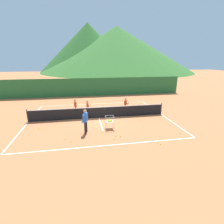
{
  "coord_description": "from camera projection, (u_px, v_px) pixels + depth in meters",
  "views": [
    {
      "loc": [
        -1.29,
        -13.56,
        4.83
      ],
      "look_at": [
        0.89,
        -1.44,
        0.92
      ],
      "focal_mm": 26.85,
      "sensor_mm": 36.0,
      "label": 1
    }
  ],
  "objects": [
    {
      "name": "ground_plane",
      "position": [
        99.0,
        118.0,
        14.4
      ],
      "size": [
        120.0,
        120.0,
        0.0
      ],
      "primitive_type": "plane",
      "color": "#C67042"
    },
    {
      "name": "line_baseline_near",
      "position": [
        108.0,
        145.0,
        9.8
      ],
      "size": [
        11.4,
        0.08,
        0.01
      ],
      "primitive_type": "cube",
      "color": "white",
      "rests_on": "ground"
    },
    {
      "name": "line_baseline_far",
      "position": [
        95.0,
        104.0,
        18.86
      ],
      "size": [
        11.4,
        0.08,
        0.01
      ],
      "primitive_type": "cube",
      "color": "white",
      "rests_on": "ground"
    },
    {
      "name": "line_sideline_west",
      "position": [
        28.0,
        122.0,
        13.43
      ],
      "size": [
        0.08,
        9.66,
        0.01
      ],
      "primitive_type": "cube",
      "color": "white",
      "rests_on": "ground"
    },
    {
      "name": "line_sideline_east",
      "position": [
        161.0,
        114.0,
        15.36
      ],
      "size": [
        0.08,
        9.66,
        0.01
      ],
      "primitive_type": "cube",
      "color": "white",
      "rests_on": "ground"
    },
    {
      "name": "line_service_center",
      "position": [
        99.0,
        118.0,
        14.4
      ],
      "size": [
        0.08,
        5.46,
        0.01
      ],
      "primitive_type": "cube",
      "color": "white",
      "rests_on": "ground"
    },
    {
      "name": "tennis_net",
      "position": [
        99.0,
        112.0,
        14.25
      ],
      "size": [
        11.47,
        0.08,
        1.05
      ],
      "color": "#333338",
      "rests_on": "ground"
    },
    {
      "name": "instructor",
      "position": [
        85.0,
        119.0,
        11.22
      ],
      "size": [
        0.45,
        0.82,
        1.66
      ],
      "color": "black",
      "rests_on": "ground"
    },
    {
      "name": "student_0",
      "position": [
        75.0,
        105.0,
        15.38
      ],
      "size": [
        0.27,
        0.55,
        1.35
      ],
      "color": "navy",
      "rests_on": "ground"
    },
    {
      "name": "student_1",
      "position": [
        88.0,
        106.0,
        15.14
      ],
      "size": [
        0.41,
        0.65,
        1.32
      ],
      "color": "black",
      "rests_on": "ground"
    },
    {
      "name": "student_2",
      "position": [
        126.0,
        103.0,
        15.99
      ],
      "size": [
        0.42,
        0.71,
        1.31
      ],
      "color": "black",
      "rests_on": "ground"
    },
    {
      "name": "ball_cart",
      "position": [
        110.0,
        121.0,
        12.06
      ],
      "size": [
        0.58,
        0.58,
        0.9
      ],
      "color": "#B7B7BC",
      "rests_on": "ground"
    },
    {
      "name": "tennis_ball_0",
      "position": [
        66.0,
        139.0,
        10.49
      ],
      "size": [
        0.07,
        0.07,
        0.07
      ],
      "primitive_type": "sphere",
      "color": "yellow",
      "rests_on": "ground"
    },
    {
      "name": "tennis_ball_1",
      "position": [
        141.0,
        120.0,
        13.74
      ],
      "size": [
        0.07,
        0.07,
        0.07
      ],
      "primitive_type": "sphere",
      "color": "yellow",
      "rests_on": "ground"
    },
    {
      "name": "tennis_ball_2",
      "position": [
        116.0,
        136.0,
        10.95
      ],
      "size": [
        0.07,
        0.07,
        0.07
      ],
      "primitive_type": "sphere",
      "color": "yellow",
      "rests_on": "ground"
    },
    {
      "name": "tennis_ball_3",
      "position": [
        120.0,
        137.0,
        10.83
      ],
      "size": [
        0.07,
        0.07,
        0.07
      ],
      "primitive_type": "sphere",
      "color": "yellow",
      "rests_on": "ground"
    },
    {
      "name": "tennis_ball_4",
      "position": [
        102.0,
        132.0,
        11.54
      ],
      "size": [
        0.07,
        0.07,
        0.07
      ],
      "primitive_type": "sphere",
      "color": "yellow",
      "rests_on": "ground"
    },
    {
      "name": "tennis_ball_5",
      "position": [
        160.0,
        144.0,
        9.85
      ],
      "size": [
        0.07,
        0.07,
        0.07
      ],
      "primitive_type": "sphere",
      "color": "yellow",
      "rests_on": "ground"
    },
    {
      "name": "tennis_ball_6",
      "position": [
        38.0,
        128.0,
        12.11
      ],
      "size": [
        0.07,
        0.07,
        0.07
      ],
      "primitive_type": "sphere",
      "color": "yellow",
      "rests_on": "ground"
    },
    {
      "name": "tennis_ball_7",
      "position": [
        180.0,
        133.0,
        11.3
      ],
      "size": [
        0.07,
        0.07,
        0.07
      ],
      "primitive_type": "sphere",
      "color": "yellow",
      "rests_on": "ground"
    },
    {
      "name": "tennis_ball_8",
      "position": [
        115.0,
        139.0,
        10.53
      ],
      "size": [
        0.07,
        0.07,
        0.07
      ],
      "primitive_type": "sphere",
      "color": "yellow",
      "rests_on": "ground"
    },
    {
      "name": "tennis_ball_9",
      "position": [
        158.0,
        142.0,
        10.07
      ],
      "size": [
        0.07,
        0.07,
        0.07
      ],
      "primitive_type": "sphere",
      "color": "yellow",
      "rests_on": "ground"
    },
    {
      "name": "tennis_ball_10",
      "position": [
        71.0,
        142.0,
        10.17
      ],
      "size": [
        0.07,
        0.07,
        0.07
      ],
      "primitive_type": "sphere",
      "color": "yellow",
      "rests_on": "ground"
    },
    {
      "name": "windscreen_fence",
      "position": [
        92.0,
        87.0,
        22.64
      ],
      "size": [
        25.08,
        0.08,
        2.42
      ],
      "primitive_type": "cube",
      "color": "#286B33",
      "rests_on": "ground"
    },
    {
      "name": "hill_0",
      "position": [
        117.0,
        49.0,
        66.2
      ],
      "size": [
        58.65,
        58.65,
        16.91
      ],
      "primitive_type": "cone",
      "color": "#38702D",
      "rests_on": "ground"
    },
    {
      "name": "hill_1",
      "position": [
        127.0,
        52.0,
        71.32
      ],
      "size": [
        42.49,
        42.49,
        15.38
      ],
      "primitive_type": "cone",
      "color": "#38702D",
      "rests_on": "ground"
    },
    {
      "name": "hill_2",
      "position": [
        88.0,
        48.0,
        65.69
      ],
      "size": [
        37.39,
        37.39,
        18.07
      ],
      "primitive_type": "cone",
      "color": "#2D6628",
      "rests_on": "ground"
    }
  ]
}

